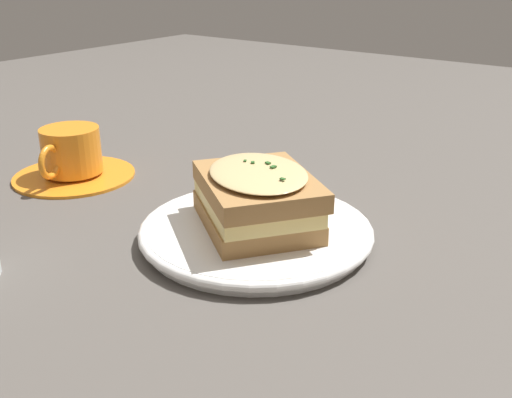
{
  "coord_description": "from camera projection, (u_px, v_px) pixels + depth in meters",
  "views": [
    {
      "loc": [
        0.32,
        -0.42,
        0.27
      ],
      "look_at": [
        -0.01,
        0.02,
        0.05
      ],
      "focal_mm": 42.0,
      "sensor_mm": 36.0,
      "label": 1
    }
  ],
  "objects": [
    {
      "name": "ground_plane",
      "position": [
        251.0,
        248.0,
        0.59
      ],
      "size": [
        2.4,
        2.4,
        0.0
      ],
      "primitive_type": "plane",
      "color": "#514C47"
    },
    {
      "name": "dinner_plate",
      "position": [
        256.0,
        231.0,
        0.61
      ],
      "size": [
        0.24,
        0.24,
        0.02
      ],
      "color": "white",
      "rests_on": "ground_plane"
    },
    {
      "name": "sandwich",
      "position": [
        255.0,
        197.0,
        0.59
      ],
      "size": [
        0.17,
        0.17,
        0.07
      ],
      "rotation": [
        0.0,
        0.0,
        2.5
      ],
      "color": "#A37542",
      "rests_on": "dinner_plate"
    },
    {
      "name": "teacup_with_saucer",
      "position": [
        72.0,
        158.0,
        0.77
      ],
      "size": [
        0.16,
        0.16,
        0.07
      ],
      "rotation": [
        0.0,
        0.0,
        5.09
      ],
      "color": "orange",
      "rests_on": "ground_plane"
    }
  ]
}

